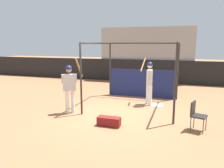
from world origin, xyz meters
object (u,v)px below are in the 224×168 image
player_waiting (70,85)px  folding_chair (196,113)px  player_batter (149,79)px  equipment_bag (109,121)px

player_waiting → folding_chair: size_ratio=2.37×
player_batter → player_waiting: 3.20m
player_waiting → folding_chair: bearing=-32.6°
folding_chair → equipment_bag: size_ratio=1.20×
player_batter → equipment_bag: player_batter is taller
player_waiting → equipment_bag: player_waiting is taller
player_batter → equipment_bag: size_ratio=2.69×
folding_chair → equipment_bag: (-2.48, -0.45, -0.38)m
player_waiting → folding_chair: 4.26m
player_waiting → folding_chair: player_waiting is taller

